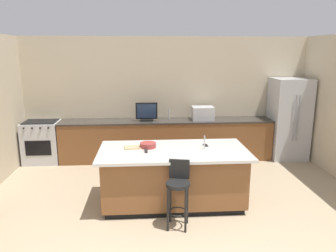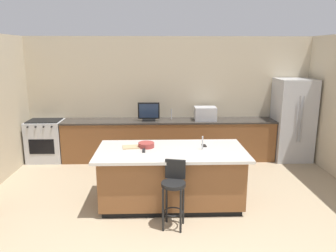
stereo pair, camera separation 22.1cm
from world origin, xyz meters
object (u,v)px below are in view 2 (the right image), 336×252
object	(u,v)px
tv_monitor	(149,112)
bar_stool_center	(174,189)
refrigerator	(292,120)
tv_remote	(144,151)
microwave	(205,113)
fruit_bowl	(146,145)
kitchen_island	(171,176)
cell_phone	(204,146)
cutting_board	(134,147)
range_oven	(46,141)

from	to	relation	value
tv_monitor	bar_stool_center	xyz separation A→B (m)	(0.42, -2.88, -0.53)
refrigerator	tv_remote	size ratio (longest dim) A/B	10.82
microwave	bar_stool_center	distance (m)	3.09
bar_stool_center	tv_monitor	bearing A→B (deg)	110.85
fruit_bowl	tv_remote	distance (m)	0.21
refrigerator	fruit_bowl	world-z (taller)	refrigerator
refrigerator	tv_remote	world-z (taller)	refrigerator
fruit_bowl	tv_remote	world-z (taller)	fruit_bowl
fruit_bowl	microwave	bearing A→B (deg)	58.70
kitchen_island	tv_remote	bearing A→B (deg)	-172.24
microwave	bar_stool_center	xyz separation A→B (m)	(-0.85, -2.93, -0.49)
cell_phone	tv_monitor	bearing A→B (deg)	113.37
refrigerator	tv_monitor	world-z (taller)	refrigerator
cell_phone	tv_remote	bearing A→B (deg)	-167.95
fruit_bowl	cutting_board	bearing A→B (deg)	179.96
refrigerator	kitchen_island	bearing A→B (deg)	-142.74
fruit_bowl	bar_stool_center	bearing A→B (deg)	-64.72
kitchen_island	cell_phone	size ratio (longest dim) A/B	15.72
kitchen_island	microwave	distance (m)	2.45
tv_monitor	bar_stool_center	size ratio (longest dim) A/B	0.50
cell_phone	cutting_board	bearing A→B (deg)	179.85
kitchen_island	microwave	bearing A→B (deg)	68.86
microwave	bar_stool_center	bearing A→B (deg)	-106.16
tv_remote	cutting_board	xyz separation A→B (m)	(-0.17, 0.21, -0.00)
kitchen_island	refrigerator	distance (m)	3.59
microwave	cutting_board	distance (m)	2.53
bar_stool_center	cell_phone	world-z (taller)	bar_stool_center
refrigerator	bar_stool_center	distance (m)	4.04
cell_phone	microwave	bearing A→B (deg)	78.70
kitchen_island	refrigerator	world-z (taller)	refrigerator
range_oven	bar_stool_center	bearing A→B (deg)	-46.87
bar_stool_center	cutting_board	world-z (taller)	bar_stool_center
refrigerator	tv_monitor	bearing A→B (deg)	179.87
tv_remote	fruit_bowl	bearing A→B (deg)	79.46
range_oven	tv_remote	xyz separation A→B (m)	(2.30, -2.27, 0.46)
refrigerator	bar_stool_center	world-z (taller)	refrigerator
fruit_bowl	cutting_board	xyz separation A→B (m)	(-0.20, 0.00, -0.03)
kitchen_island	range_oven	xyz separation A→B (m)	(-2.73, 2.21, -0.00)
refrigerator	microwave	size ratio (longest dim) A/B	3.83
kitchen_island	cell_phone	xyz separation A→B (m)	(0.55, 0.20, 0.45)
microwave	fruit_bowl	distance (m)	2.42
tv_monitor	cell_phone	bearing A→B (deg)	-63.99
range_oven	bar_stool_center	world-z (taller)	bar_stool_center
fruit_bowl	range_oven	bearing A→B (deg)	138.51
refrigerator	fruit_bowl	xyz separation A→B (m)	(-3.23, -2.01, 0.04)
refrigerator	cutting_board	xyz separation A→B (m)	(-3.43, -2.01, 0.01)
range_oven	bar_stool_center	size ratio (longest dim) A/B	0.98
fruit_bowl	tv_remote	xyz separation A→B (m)	(-0.03, -0.21, -0.03)
kitchen_island	tv_monitor	xyz separation A→B (m)	(-0.41, 2.16, 0.64)
refrigerator	bar_stool_center	bearing A→B (deg)	-134.57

